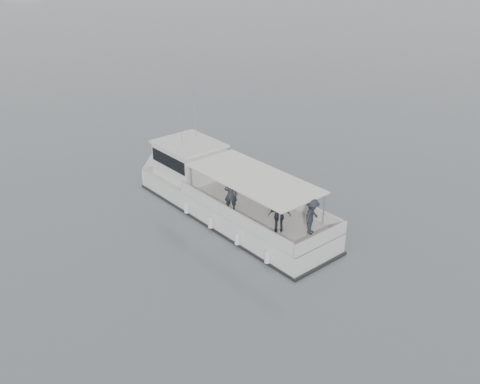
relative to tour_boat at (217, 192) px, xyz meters
The scene contains 2 objects.
ground 7.05m from the tour_boat, 27.09° to the right, with size 1400.00×1400.00×0.00m, color #546063.
tour_boat is the anchor object (origin of this frame).
Camera 1 is at (9.02, -17.72, 13.55)m, focal length 40.00 mm.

